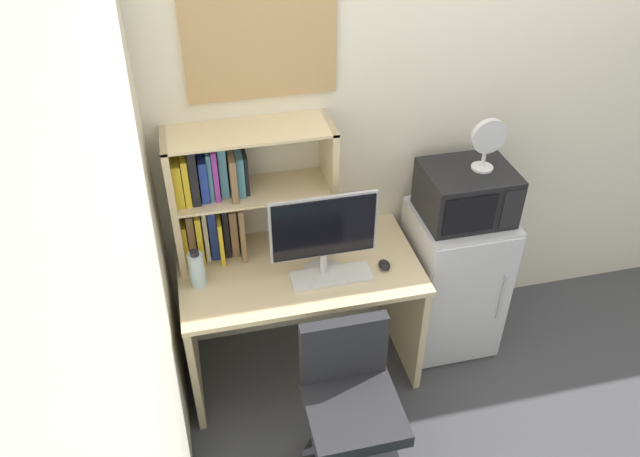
{
  "coord_description": "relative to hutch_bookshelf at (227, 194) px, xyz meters",
  "views": [
    {
      "loc": [
        -1.39,
        -2.72,
        2.8
      ],
      "look_at": [
        -0.84,
        -0.37,
        1.0
      ],
      "focal_mm": 34.96,
      "sensor_mm": 36.0,
      "label": 1
    }
  ],
  "objects": [
    {
      "name": "wall_back",
      "position": [
        1.65,
        0.15,
        0.19
      ],
      "size": [
        6.4,
        0.04,
        2.6
      ],
      "primitive_type": "cube",
      "color": "silver",
      "rests_on": "ground_plane"
    },
    {
      "name": "wall_left",
      "position": [
        -0.37,
        -1.47,
        0.19
      ],
      "size": [
        0.04,
        4.4,
        2.6
      ],
      "primitive_type": "cube",
      "color": "silver",
      "rests_on": "ground_plane"
    },
    {
      "name": "desk",
      "position": [
        0.31,
        -0.21,
        -0.59
      ],
      "size": [
        1.22,
        0.67,
        0.75
      ],
      "color": "beige",
      "rests_on": "ground_plane"
    },
    {
      "name": "hutch_bookshelf",
      "position": [
        0.0,
        0.0,
        0.0
      ],
      "size": [
        0.8,
        0.28,
        0.7
      ],
      "color": "beige",
      "rests_on": "desk"
    },
    {
      "name": "monitor",
      "position": [
        0.42,
        -0.29,
        -0.1
      ],
      "size": [
        0.52,
        0.21,
        0.46
      ],
      "color": "#B7B7BC",
      "rests_on": "desk"
    },
    {
      "name": "keyboard",
      "position": [
        0.45,
        -0.33,
        -0.35
      ],
      "size": [
        0.4,
        0.14,
        0.02
      ],
      "primitive_type": "cube",
      "color": "silver",
      "rests_on": "desk"
    },
    {
      "name": "computer_mouse",
      "position": [
        0.73,
        -0.32,
        -0.34
      ],
      "size": [
        0.06,
        0.08,
        0.04
      ],
      "primitive_type": "ellipsoid",
      "color": "black",
      "rests_on": "desk"
    },
    {
      "name": "water_bottle",
      "position": [
        -0.19,
        -0.22,
        -0.26
      ],
      "size": [
        0.08,
        0.08,
        0.2
      ],
      "color": "silver",
      "rests_on": "desk"
    },
    {
      "name": "mini_fridge",
      "position": [
        1.21,
        -0.16,
        -0.66
      ],
      "size": [
        0.5,
        0.49,
        0.9
      ],
      "color": "silver",
      "rests_on": "ground_plane"
    },
    {
      "name": "microwave",
      "position": [
        1.21,
        -0.16,
        -0.08
      ],
      "size": [
        0.45,
        0.38,
        0.27
      ],
      "color": "black",
      "rests_on": "mini_fridge"
    },
    {
      "name": "desk_fan",
      "position": [
        1.27,
        -0.16,
        0.22
      ],
      "size": [
        0.18,
        0.11,
        0.28
      ],
      "color": "silver",
      "rests_on": "microwave"
    },
    {
      "name": "desk_chair",
      "position": [
        0.42,
        -0.85,
        -0.74
      ],
      "size": [
        0.49,
        0.49,
        0.83
      ],
      "color": "black",
      "rests_on": "ground_plane"
    },
    {
      "name": "wall_corkboard",
      "position": [
        0.22,
        0.11,
        0.69
      ],
      "size": [
        0.7,
        0.02,
        0.51
      ],
      "primitive_type": "cube",
      "color": "tan"
    }
  ]
}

